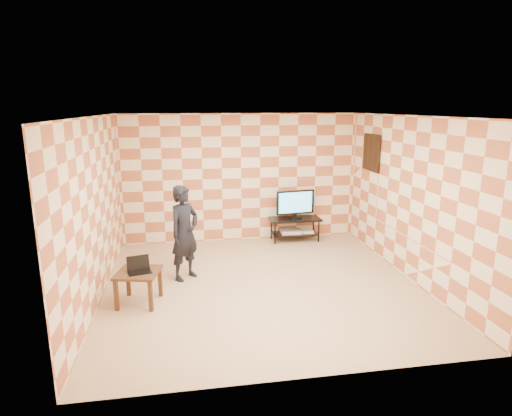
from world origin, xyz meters
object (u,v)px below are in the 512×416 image
object	(u,v)px
tv_stand	(295,224)
person	(184,233)
tv	(295,203)
side_table	(138,277)

from	to	relation	value
tv_stand	person	world-z (taller)	person
tv	person	xyz separation A→B (m)	(-2.34, -1.71, -0.04)
tv_stand	side_table	xyz separation A→B (m)	(-3.03, -2.55, 0.04)
side_table	tv	bearing A→B (deg)	40.09
tv_stand	tv	size ratio (longest dim) A/B	1.29
tv	side_table	size ratio (longest dim) A/B	1.18
tv	side_table	distance (m)	3.98
tv_stand	side_table	size ratio (longest dim) A/B	1.53
tv	tv_stand	bearing A→B (deg)	82.44
tv	person	distance (m)	2.90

